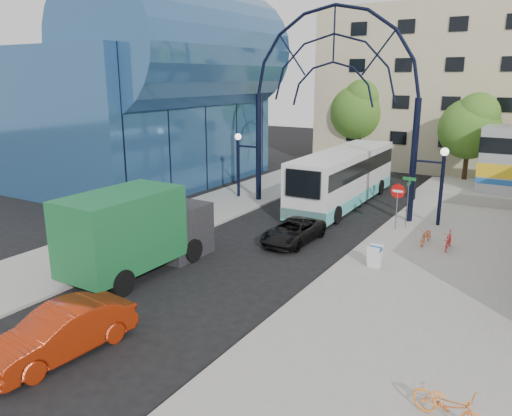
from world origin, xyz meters
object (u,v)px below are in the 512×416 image
Objects in this scene: street_name_sign at (408,191)px; tree_north_a at (471,125)px; bike_near_a at (426,236)px; black_suv at (293,231)px; bike_far_c at (449,405)px; bike_near_b at (449,240)px; sandwich_board at (375,254)px; red_sedan at (61,332)px; stop_sign at (398,195)px; tree_north_b at (360,109)px; green_truck at (139,230)px; gateway_arch at (333,68)px; city_bus at (344,176)px.

street_name_sign is 0.40× the size of tree_north_a.
black_suv is at bearing -151.24° from bike_near_a.
black_suv is 2.28× the size of bike_far_c.
bike_near_b is at bearing 25.53° from bike_far_c.
tree_north_a reaches higher than sandwich_board.
stop_sign is at bearing 79.45° from red_sedan.
stop_sign is 20.18m from tree_north_b.
tree_north_b is 1.11× the size of green_truck.
stop_sign is 0.60× the size of black_suv.
bike_near_a is at bearing -55.01° from street_name_sign.
black_suv is (-4.28, -5.12, -1.55)m from street_name_sign.
gateway_arch is 9.05× the size of bike_near_b.
green_truck is (-3.08, -15.52, -0.00)m from city_bus.
gateway_arch is 16.72m from tree_north_b.
city_bus is (-5.11, 3.66, -0.32)m from street_name_sign.
gateway_arch reaches higher than tree_north_a.
sandwich_board is 0.12× the size of tree_north_b.
gateway_arch is 13.80× the size of sandwich_board.
tree_north_a is at bearing 56.98° from city_bus.
gateway_arch is 13.98m from tree_north_a.
green_truck is at bearing -118.27° from black_suv.
sandwich_board is at bearing -120.54° from bike_near_b.
gateway_arch reaches higher than bike_near_b.
bike_near_a is 0.87× the size of bike_far_c.
gateway_arch reaches higher than stop_sign.
green_truck is at bearing -88.26° from tree_north_b.
stop_sign is 13.69m from green_truck.
tree_north_a reaches higher than bike_near_a.
bike_far_c is (14.18, -32.78, -4.66)m from tree_north_b.
green_truck is at bearing -109.89° from tree_north_a.
stop_sign is 18.22m from red_sedan.
city_bus reaches higher than bike_near_a.
tree_north_a reaches higher than red_sedan.
stop_sign is at bearing -64.17° from tree_north_b.
red_sedan is 3.02× the size of bike_near_b.
black_suv is at bearing -129.88° from street_name_sign.
bike_near_a is 1.06× the size of bike_near_b.
street_name_sign is at bearing 135.05° from bike_near_b.
bike_near_a is at bearing -39.86° from stop_sign.
city_bus reaches higher than black_suv.
gateway_arch is at bearing 124.91° from sandwich_board.
gateway_arch is 7.12m from city_bus.
sandwich_board reaches higher than bike_near_a.
gateway_arch is 20.98m from red_sedan.
city_bus is at bearing 118.17° from sandwich_board.
city_bus is (3.97, -13.67, -3.46)m from tree_north_b.
gateway_arch is 1.95× the size of tree_north_a.
tree_north_a is 1.54× the size of red_sedan.
black_suv is at bearing 57.12° from bike_far_c.
bike_near_a is at bearing -28.32° from gateway_arch.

